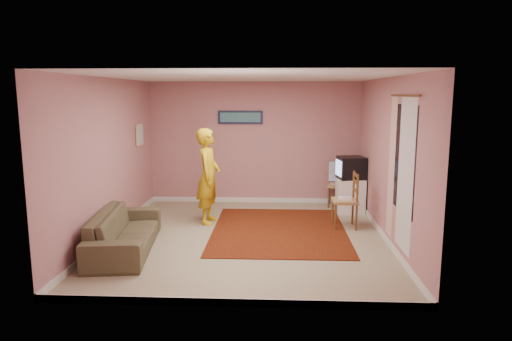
{
  "coord_description": "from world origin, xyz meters",
  "views": [
    {
      "loc": [
        0.49,
        -7.23,
        2.34
      ],
      "look_at": [
        0.12,
        0.6,
        1.02
      ],
      "focal_mm": 32.0,
      "sensor_mm": 36.0,
      "label": 1
    }
  ],
  "objects_px": {
    "chair_b": "(345,194)",
    "chair_a": "(338,180)",
    "crt_tv": "(351,168)",
    "sofa": "(125,231)",
    "person": "(208,176)",
    "tv_cabinet": "(350,195)"
  },
  "relations": [
    {
      "from": "chair_b",
      "to": "person",
      "type": "relative_size",
      "value": 0.31
    },
    {
      "from": "tv_cabinet",
      "to": "chair_b",
      "type": "bearing_deg",
      "value": -104.07
    },
    {
      "from": "sofa",
      "to": "tv_cabinet",
      "type": "bearing_deg",
      "value": -64.04
    },
    {
      "from": "crt_tv",
      "to": "sofa",
      "type": "height_order",
      "value": "crt_tv"
    },
    {
      "from": "crt_tv",
      "to": "chair_b",
      "type": "height_order",
      "value": "crt_tv"
    },
    {
      "from": "tv_cabinet",
      "to": "chair_a",
      "type": "xyz_separation_m",
      "value": [
        -0.19,
        0.47,
        0.22
      ]
    },
    {
      "from": "chair_a",
      "to": "person",
      "type": "relative_size",
      "value": 0.29
    },
    {
      "from": "tv_cabinet",
      "to": "chair_b",
      "type": "relative_size",
      "value": 1.27
    },
    {
      "from": "chair_a",
      "to": "sofa",
      "type": "height_order",
      "value": "chair_a"
    },
    {
      "from": "chair_a",
      "to": "tv_cabinet",
      "type": "bearing_deg",
      "value": -59.94
    },
    {
      "from": "chair_b",
      "to": "sofa",
      "type": "xyz_separation_m",
      "value": [
        -3.48,
        -1.38,
        -0.3
      ]
    },
    {
      "from": "chair_b",
      "to": "person",
      "type": "xyz_separation_m",
      "value": [
        -2.44,
        0.18,
        0.26
      ]
    },
    {
      "from": "chair_b",
      "to": "chair_a",
      "type": "bearing_deg",
      "value": 176.43
    },
    {
      "from": "chair_b",
      "to": "person",
      "type": "height_order",
      "value": "person"
    },
    {
      "from": "tv_cabinet",
      "to": "chair_a",
      "type": "distance_m",
      "value": 0.55
    },
    {
      "from": "chair_a",
      "to": "sofa",
      "type": "xyz_separation_m",
      "value": [
        -3.56,
        -2.91,
        -0.26
      ]
    },
    {
      "from": "crt_tv",
      "to": "chair_a",
      "type": "distance_m",
      "value": 0.61
    },
    {
      "from": "person",
      "to": "chair_a",
      "type": "bearing_deg",
      "value": -58.23
    },
    {
      "from": "tv_cabinet",
      "to": "sofa",
      "type": "bearing_deg",
      "value": -146.95
    },
    {
      "from": "crt_tv",
      "to": "chair_a",
      "type": "xyz_separation_m",
      "value": [
        -0.18,
        0.47,
        -0.34
      ]
    },
    {
      "from": "crt_tv",
      "to": "person",
      "type": "bearing_deg",
      "value": -171.33
    },
    {
      "from": "crt_tv",
      "to": "chair_a",
      "type": "height_order",
      "value": "crt_tv"
    }
  ]
}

